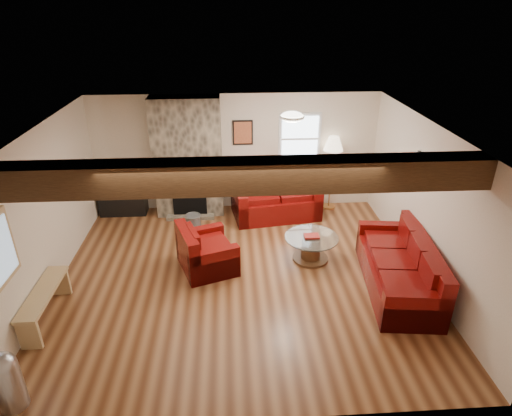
{
  "coord_description": "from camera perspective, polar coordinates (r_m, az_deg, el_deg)",
  "views": [
    {
      "loc": [
        -0.13,
        -5.96,
        4.18
      ],
      "look_at": [
        0.28,
        0.4,
        1.07
      ],
      "focal_mm": 30.0,
      "sensor_mm": 36.0,
      "label": 1
    }
  ],
  "objects": [
    {
      "name": "ceiling_dome",
      "position": [
        7.16,
        4.83,
        11.8
      ],
      "size": [
        0.4,
        0.4,
        0.18
      ],
      "primitive_type": null,
      "color": "#F3E9CE",
      "rests_on": "room"
    },
    {
      "name": "coffee_table",
      "position": [
        7.66,
        7.32,
        -5.32
      ],
      "size": [
        0.94,
        0.94,
        0.49
      ],
      "color": "#442B16",
      "rests_on": "floor"
    },
    {
      "name": "coal_bucket",
      "position": [
        8.73,
        -8.36,
        -1.78
      ],
      "size": [
        0.33,
        0.33,
        0.31
      ],
      "primitive_type": null,
      "color": "slate",
      "rests_on": "floor"
    },
    {
      "name": "television",
      "position": [
        9.47,
        -17.6,
        3.16
      ],
      "size": [
        0.76,
        0.1,
        0.44
      ],
      "primitive_type": "imported",
      "color": "black",
      "rests_on": "tv_cabinet"
    },
    {
      "name": "pine_bench",
      "position": [
        6.97,
        -26.22,
        -11.56
      ],
      "size": [
        0.3,
        1.29,
        0.48
      ],
      "primitive_type": null,
      "color": "tan",
      "rests_on": "floor"
    },
    {
      "name": "tv_cabinet",
      "position": [
        9.65,
        -17.24,
        0.63
      ],
      "size": [
        0.97,
        0.39,
        0.48
      ],
      "primitive_type": "cube",
      "color": "black",
      "rests_on": "floor"
    },
    {
      "name": "chimney_breast",
      "position": [
        9.0,
        -9.06,
        6.44
      ],
      "size": [
        1.4,
        0.67,
        2.5
      ],
      "color": "#3B362E",
      "rests_on": "floor"
    },
    {
      "name": "sofa_three",
      "position": [
        7.17,
        18.46,
        -7.13
      ],
      "size": [
        1.17,
        2.3,
        0.85
      ],
      "primitive_type": null,
      "rotation": [
        0.0,
        0.0,
        -1.69
      ],
      "color": "#4C0B05",
      "rests_on": "floor"
    },
    {
      "name": "pedal_bin",
      "position": [
        5.81,
        -30.23,
        -19.29
      ],
      "size": [
        0.38,
        0.38,
        0.77
      ],
      "primitive_type": null,
      "rotation": [
        0.0,
        0.0,
        0.29
      ],
      "color": "#B0B1B6",
      "rests_on": "floor"
    },
    {
      "name": "floor_lamp",
      "position": [
        9.22,
        10.27,
        7.93
      ],
      "size": [
        0.42,
        0.42,
        1.62
      ],
      "color": "tan",
      "rests_on": "floor"
    },
    {
      "name": "oak_beam",
      "position": [
        5.07,
        -1.93,
        4.3
      ],
      "size": [
        6.0,
        0.36,
        0.38
      ],
      "primitive_type": "cube",
      "color": "black",
      "rests_on": "room"
    },
    {
      "name": "artwork_right",
      "position": [
        7.4,
        21.36,
        4.95
      ],
      "size": [
        0.06,
        0.55,
        0.42
      ],
      "primitive_type": null,
      "color": "black",
      "rests_on": "room"
    },
    {
      "name": "back_window",
      "position": [
        9.18,
        5.84,
        9.2
      ],
      "size": [
        0.9,
        0.08,
        1.1
      ],
      "primitive_type": null,
      "color": "silver",
      "rests_on": "room"
    },
    {
      "name": "room",
      "position": [
        6.65,
        -2.16,
        -0.22
      ],
      "size": [
        8.0,
        8.0,
        8.0
      ],
      "color": "#572E17",
      "rests_on": "ground"
    },
    {
      "name": "loveseat",
      "position": [
        9.04,
        2.66,
        1.72
      ],
      "size": [
        1.9,
        1.26,
        0.94
      ],
      "primitive_type": null,
      "rotation": [
        0.0,
        0.0,
        0.15
      ],
      "color": "#4C0B05",
      "rests_on": "floor"
    },
    {
      "name": "armchair_red",
      "position": [
        7.34,
        -6.57,
        -5.29
      ],
      "size": [
        1.12,
        1.2,
        0.79
      ],
      "primitive_type": null,
      "rotation": [
        0.0,
        0.0,
        1.91
      ],
      "color": "#4C0B05",
      "rests_on": "floor"
    },
    {
      "name": "artwork_back",
      "position": [
        9.03,
        -1.77,
        10.01
      ],
      "size": [
        0.42,
        0.06,
        0.52
      ],
      "primitive_type": null,
      "color": "black",
      "rests_on": "room"
    }
  ]
}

